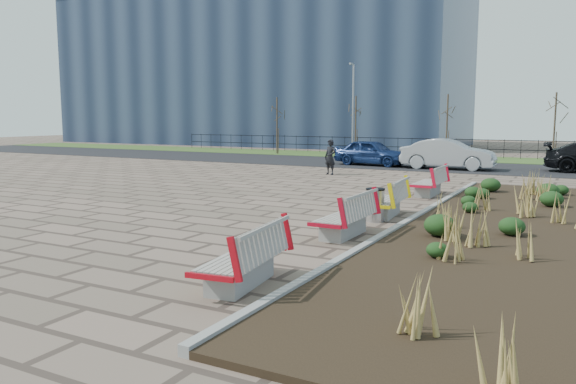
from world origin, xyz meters
The scene contains 20 objects.
ground centered at (0.00, 0.00, 0.00)m, with size 120.00×120.00×0.00m, color #705B4D.
planting_bed centered at (6.25, 5.00, 0.05)m, with size 4.50×18.00×0.10m, color black.
planting_curb centered at (3.92, 5.00, 0.07)m, with size 0.16×18.00×0.15m, color gray.
grass_verge_far centered at (0.00, 28.00, 0.02)m, with size 80.00×5.00×0.04m, color #33511E.
road centered at (0.00, 22.00, 0.01)m, with size 80.00×7.00×0.02m, color black.
bench_a centered at (3.00, -1.40, 0.50)m, with size 0.90×2.10×1.00m, color #B70C18, non-canonical shape.
bench_b centered at (3.00, 2.85, 0.50)m, with size 0.90×2.10×1.00m, color #A70B1E, non-canonical shape.
bench_c centered at (3.00, 5.75, 0.50)m, with size 0.90×2.10×1.00m, color yellow, non-canonical shape.
bench_d centered at (3.00, 10.39, 0.50)m, with size 0.90×2.10×1.00m, color red, non-canonical shape.
litter_bin centered at (3.02, 4.92, 0.42)m, with size 0.47×0.47×0.84m, color #B2B2B7.
pedestrian centered at (-2.79, 15.16, 0.82)m, with size 0.60×0.39×1.63m, color black.
car_blue centered at (-2.76, 20.70, 0.72)m, with size 1.66×4.13×1.41m, color navy.
car_silver centered at (1.46, 20.39, 0.79)m, with size 1.63×4.67×1.54m, color #95989C.
tree_a centered at (-12.00, 26.50, 2.04)m, with size 1.40×1.40×4.00m, color #4C3D2D, non-canonical shape.
tree_b centered at (-6.00, 26.50, 2.04)m, with size 1.40×1.40×4.00m, color #4C3D2D, non-canonical shape.
tree_c centered at (0.00, 26.50, 2.04)m, with size 1.40×1.40×4.00m, color #4C3D2D, non-canonical shape.
tree_d centered at (6.00, 26.50, 2.04)m, with size 1.40×1.40×4.00m, color #4C3D2D, non-canonical shape.
lamp_west centered at (-6.00, 26.00, 3.04)m, with size 0.24×0.60×6.00m, color gray, non-canonical shape.
railing_fence centered at (0.00, 29.50, 0.64)m, with size 44.00×0.10×1.20m, color black, non-canonical shape.
building_glass centered at (-22.00, 40.00, 7.50)m, with size 40.00×14.00×15.00m, color #192338.
Camera 1 is at (7.78, -8.72, 2.70)m, focal length 35.00 mm.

